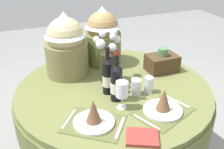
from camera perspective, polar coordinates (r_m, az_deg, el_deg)
dining_table at (r=2.00m, az=0.37°, el=-6.12°), size 1.41×1.41×0.74m
place_setting_left at (r=1.55m, az=-3.92°, el=-9.05°), size 0.43×0.41×0.16m
place_setting_right at (r=1.67m, az=10.83°, el=-6.48°), size 0.41×0.37×0.16m
flower_vase at (r=1.92m, az=-0.68°, el=2.96°), size 0.24×0.19×0.39m
wine_bottle_left at (r=1.79m, az=-0.93°, el=-0.32°), size 0.07×0.07×0.34m
wine_bottle_centre at (r=1.71m, az=0.95°, el=-1.64°), size 0.08×0.08×0.35m
wine_glass_left at (r=1.63m, az=2.14°, el=-3.28°), size 0.08×0.08×0.19m
tumbler_near_right at (r=1.85m, az=7.82°, el=-2.17°), size 0.06×0.06×0.11m
tumbler_mid at (r=1.81m, az=5.13°, el=-2.68°), size 0.07×0.07×0.11m
book_on_table at (r=1.47m, az=6.45°, el=-13.16°), size 0.22×0.20×0.02m
gift_tub_back_left at (r=2.03m, az=-9.80°, el=6.74°), size 0.32×0.32×0.49m
gift_tub_back_centre at (r=2.20m, az=-2.00°, el=8.67°), size 0.30×0.30×0.48m
woven_basket_side_right at (r=2.16m, az=10.59°, el=2.58°), size 0.24×0.17×0.19m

